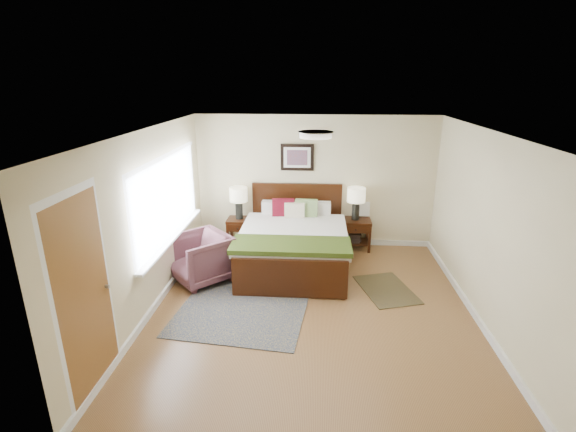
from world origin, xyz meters
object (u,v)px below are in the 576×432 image
object	(u,v)px
bed	(294,236)
lamp_right	(356,198)
nightstand_right	(354,231)
lamp_left	(239,197)
armchair	(201,258)
rug_persian	(250,296)
nightstand_left	(240,225)

from	to	relation	value
bed	lamp_right	world-z (taller)	bed
bed	nightstand_right	bearing A→B (deg)	37.59
nightstand_right	lamp_left	bearing A→B (deg)	179.67
armchair	rug_persian	xyz separation A→B (m)	(0.86, -0.47, -0.39)
nightstand_right	rug_persian	xyz separation A→B (m)	(-1.71, -1.97, -0.35)
lamp_right	rug_persian	size ratio (longest dim) A/B	0.24
nightstand_left	nightstand_right	distance (m)	2.21
nightstand_left	lamp_left	xyz separation A→B (m)	(0.00, 0.02, 0.55)
bed	lamp_right	xyz separation A→B (m)	(1.11, 0.87, 0.46)
bed	nightstand_left	distance (m)	1.39
nightstand_left	armchair	size ratio (longest dim) A/B	0.64
bed	nightstand_left	xyz separation A→B (m)	(-1.09, 0.85, -0.12)
lamp_left	lamp_right	size ratio (longest dim) A/B	1.00
nightstand_left	lamp_left	world-z (taller)	lamp_left
nightstand_right	rug_persian	bearing A→B (deg)	-131.03
armchair	lamp_right	bearing A→B (deg)	77.39
armchair	bed	bearing A→B (deg)	70.69
bed	nightstand_left	bearing A→B (deg)	142.20
bed	nightstand_right	size ratio (longest dim) A/B	3.77
bed	rug_persian	xyz separation A→B (m)	(-0.60, -1.11, -0.55)
nightstand_left	armchair	xyz separation A→B (m)	(-0.36, -1.49, -0.04)
nightstand_right	armchair	world-z (taller)	armchair
bed	lamp_left	world-z (taller)	bed
bed	nightstand_right	world-z (taller)	bed
nightstand_right	lamp_left	size ratio (longest dim) A/B	0.97
lamp_right	armchair	world-z (taller)	lamp_right
bed	nightstand_left	size ratio (longest dim) A/B	4.03
lamp_left	armchair	distance (m)	1.66
lamp_left	bed	bearing A→B (deg)	-38.45
nightstand_left	armchair	bearing A→B (deg)	-103.65
nightstand_left	lamp_right	world-z (taller)	lamp_right
rug_persian	lamp_right	bearing A→B (deg)	55.48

